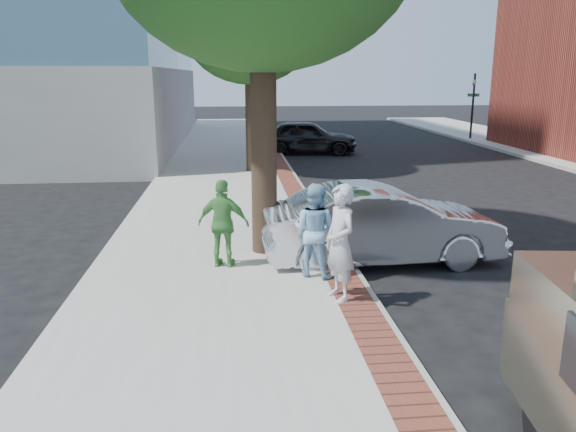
{
  "coord_description": "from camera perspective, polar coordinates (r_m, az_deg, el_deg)",
  "views": [
    {
      "loc": [
        -1.24,
        -9.31,
        3.72
      ],
      "look_at": [
        -0.24,
        0.63,
        1.2
      ],
      "focal_mm": 35.0,
      "sensor_mm": 36.0,
      "label": 1
    }
  ],
  "objects": [
    {
      "name": "person_officer",
      "position": [
        10.11,
        2.69,
        -1.44
      ],
      "size": [
        1.05,
        0.99,
        1.71
      ],
      "primitive_type": "imported",
      "rotation": [
        0.0,
        0.0,
        2.59
      ],
      "color": "#8CBBD9",
      "rests_on": "sidewalk"
    },
    {
      "name": "sedan_silver",
      "position": [
        11.43,
        9.49,
        -0.9
      ],
      "size": [
        4.85,
        1.88,
        1.58
      ],
      "primitive_type": "imported",
      "rotation": [
        0.0,
        0.0,
        1.62
      ],
      "color": "silver",
      "rests_on": "ground"
    },
    {
      "name": "signal_far",
      "position": [
        34.22,
        18.29,
        11.01
      ],
      "size": [
        0.7,
        0.15,
        3.8
      ],
      "color": "black",
      "rests_on": "ground"
    },
    {
      "name": "person_green",
      "position": [
        10.65,
        -6.57,
        -0.77
      ],
      "size": [
        1.06,
        0.65,
        1.68
      ],
      "primitive_type": "imported",
      "rotation": [
        0.0,
        0.0,
        2.88
      ],
      "color": "#4B9644",
      "rests_on": "sidewalk"
    },
    {
      "name": "sidewalk",
      "position": [
        17.69,
        -6.46,
        2.18
      ],
      "size": [
        5.0,
        60.0,
        0.15
      ],
      "primitive_type": "cube",
      "color": "#9E9991",
      "rests_on": "ground"
    },
    {
      "name": "parking_meter",
      "position": [
        10.44,
        5.11,
        0.16
      ],
      "size": [
        0.12,
        0.32,
        1.47
      ],
      "color": "gray",
      "rests_on": "sidewalk"
    },
    {
      "name": "brick_strip",
      "position": [
        17.78,
        0.64,
        2.6
      ],
      "size": [
        0.6,
        60.0,
        0.01
      ],
      "primitive_type": "cube",
      "color": "brown",
      "rests_on": "sidewalk"
    },
    {
      "name": "person_gray",
      "position": [
        9.02,
        5.31,
        -2.75
      ],
      "size": [
        0.65,
        0.8,
        1.91
      ],
      "primitive_type": "imported",
      "rotation": [
        0.0,
        0.0,
        -1.26
      ],
      "color": "#B8B8BD",
      "rests_on": "sidewalk"
    },
    {
      "name": "tree_far",
      "position": [
        21.38,
        -3.94,
        18.36
      ],
      "size": [
        4.8,
        4.8,
        7.14
      ],
      "color": "black",
      "rests_on": "sidewalk"
    },
    {
      "name": "curb",
      "position": [
        17.84,
        1.76,
        2.37
      ],
      "size": [
        0.1,
        60.0,
        0.15
      ],
      "primitive_type": "cube",
      "color": "gray",
      "rests_on": "ground"
    },
    {
      "name": "ground",
      "position": [
        10.1,
        1.73,
        -7.45
      ],
      "size": [
        120.0,
        120.0,
        0.0
      ],
      "primitive_type": "plane",
      "color": "black",
      "rests_on": "ground"
    },
    {
      "name": "office_base",
      "position": [
        33.49,
        -26.7,
        9.74
      ],
      "size": [
        18.2,
        22.2,
        4.0
      ],
      "primitive_type": "cube",
      "color": "gray",
      "rests_on": "ground"
    },
    {
      "name": "bg_car",
      "position": [
        27.31,
        1.95,
        8.04
      ],
      "size": [
        4.98,
        2.56,
        1.62
      ],
      "primitive_type": "imported",
      "rotation": [
        0.0,
        0.0,
        1.43
      ],
      "color": "black",
      "rests_on": "ground"
    },
    {
      "name": "signal_near",
      "position": [
        31.42,
        -1.86,
        11.48
      ],
      "size": [
        0.7,
        0.15,
        3.8
      ],
      "color": "black",
      "rests_on": "ground"
    }
  ]
}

